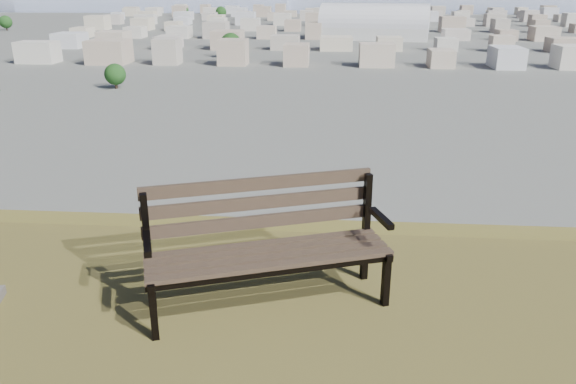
{
  "coord_description": "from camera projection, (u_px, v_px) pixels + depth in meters",
  "views": [
    {
      "loc": [
        -0.26,
        -1.68,
        27.6
      ],
      "look_at": [
        -0.74,
        4.46,
        25.3
      ],
      "focal_mm": 35.0,
      "sensor_mm": 36.0,
      "label": 1
    }
  ],
  "objects": [
    {
      "name": "city_blocks",
      "position": [
        334.0,
        21.0,
        378.29
      ],
      "size": [
        395.0,
        361.0,
        7.0
      ],
      "color": "#BEB2A7",
      "rests_on": "ground"
    },
    {
      "name": "arena",
      "position": [
        374.0,
        28.0,
        290.14
      ],
      "size": [
        58.08,
        32.11,
        23.21
      ],
      "rotation": [
        0.0,
        0.0,
        -0.17
      ],
      "color": "silver",
      "rests_on": "ground"
    },
    {
      "name": "bay_water",
      "position": [
        335.0,
        2.0,
        851.56
      ],
      "size": [
        2400.0,
        700.0,
        0.12
      ],
      "primitive_type": "cube",
      "color": "gray",
      "rests_on": "ground"
    },
    {
      "name": "park_bench",
      "position": [
        266.0,
        238.0,
        4.7
      ],
      "size": [
        2.11,
        1.27,
        1.05
      ],
      "rotation": [
        0.0,
        0.0,
        0.34
      ],
      "color": "#423626",
      "rests_on": "hilltop_mesa"
    },
    {
      "name": "city_trees",
      "position": [
        286.0,
        27.0,
        309.32
      ],
      "size": [
        406.52,
        387.2,
        9.98
      ],
      "color": "#39271C",
      "rests_on": "ground"
    }
  ]
}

